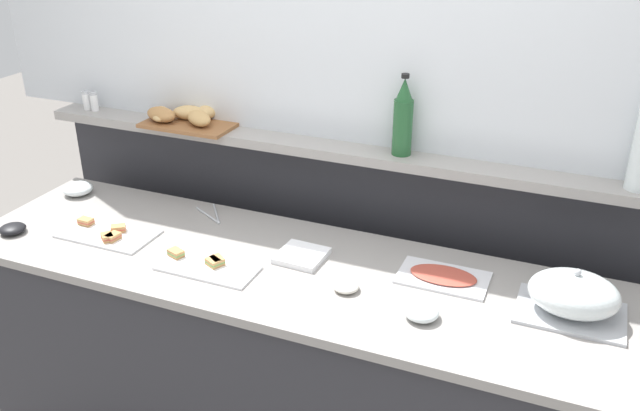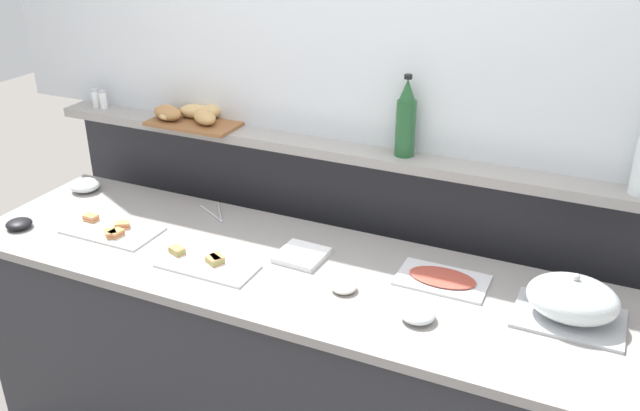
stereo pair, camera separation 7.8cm
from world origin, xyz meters
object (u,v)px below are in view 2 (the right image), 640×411
(salt_shaker, at_px, (96,98))
(serving_tongs, at_px, (216,213))
(glass_bowl_large, at_px, (85,186))
(condiment_bowl_teal, at_px, (344,287))
(bread_basket, at_px, (192,115))
(pepper_shaker, at_px, (103,99))
(cold_cuts_platter, at_px, (442,279))
(condiment_bowl_dark, at_px, (19,224))
(napkin_stack, at_px, (302,255))
(wine_bottle_green, at_px, (406,120))
(serving_cloche, at_px, (572,300))
(glass_bowl_medium, at_px, (418,315))
(sandwich_platter_rear, at_px, (206,264))
(sandwich_platter_front, at_px, (112,229))

(salt_shaker, bearing_deg, serving_tongs, -15.16)
(serving_tongs, height_order, salt_shaker, salt_shaker)
(salt_shaker, bearing_deg, glass_bowl_large, -68.33)
(condiment_bowl_teal, height_order, bread_basket, bread_basket)
(pepper_shaker, bearing_deg, salt_shaker, 180.00)
(cold_cuts_platter, relative_size, salt_shaker, 3.62)
(glass_bowl_large, height_order, condiment_bowl_dark, glass_bowl_large)
(serving_tongs, bearing_deg, napkin_stack, -20.17)
(condiment_bowl_teal, xyz_separation_m, condiment_bowl_dark, (-1.37, -0.12, 0.00))
(condiment_bowl_dark, bearing_deg, glass_bowl_large, 92.01)
(serving_tongs, distance_m, wine_bottle_green, 0.89)
(serving_tongs, relative_size, bread_basket, 0.41)
(serving_cloche, height_order, pepper_shaker, pepper_shaker)
(serving_tongs, bearing_deg, glass_bowl_medium, -20.90)
(salt_shaker, xyz_separation_m, pepper_shaker, (0.04, 0.00, 0.00))
(serving_tongs, bearing_deg, serving_cloche, -7.12)
(napkin_stack, bearing_deg, glass_bowl_large, 173.09)
(glass_bowl_large, xyz_separation_m, pepper_shaker, (-0.05, 0.25, 0.33))
(salt_shaker, bearing_deg, condiment_bowl_teal, -19.60)
(napkin_stack, bearing_deg, serving_cloche, -0.01)
(serving_cloche, bearing_deg, sandwich_platter_rear, -170.93)
(condiment_bowl_dark, bearing_deg, sandwich_platter_front, 19.88)
(serving_tongs, height_order, pepper_shaker, pepper_shaker)
(sandwich_platter_front, bearing_deg, glass_bowl_large, 144.49)
(cold_cuts_platter, height_order, wine_bottle_green, wine_bottle_green)
(glass_bowl_medium, relative_size, pepper_shaker, 1.29)
(condiment_bowl_dark, bearing_deg, serving_cloche, 7.01)
(glass_bowl_large, relative_size, serving_tongs, 0.80)
(glass_bowl_medium, xyz_separation_m, pepper_shaker, (-1.72, 0.59, 0.33))
(salt_shaker, height_order, pepper_shaker, same)
(cold_cuts_platter, relative_size, wine_bottle_green, 1.00)
(salt_shaker, bearing_deg, napkin_stack, -17.14)
(wine_bottle_green, bearing_deg, cold_cuts_platter, -51.40)
(glass_bowl_medium, bearing_deg, pepper_shaker, 161.11)
(cold_cuts_platter, bearing_deg, serving_tongs, 173.12)
(napkin_stack, bearing_deg, condiment_bowl_teal, -31.63)
(glass_bowl_large, xyz_separation_m, napkin_stack, (1.16, -0.14, -0.01))
(sandwich_platter_front, relative_size, serving_tongs, 2.27)
(serving_cloche, xyz_separation_m, glass_bowl_large, (-2.11, 0.14, -0.05))
(glass_bowl_medium, bearing_deg, glass_bowl_large, 168.40)
(sandwich_platter_rear, distance_m, cold_cuts_platter, 0.85)
(serving_tongs, distance_m, napkin_stack, 0.52)
(condiment_bowl_dark, height_order, serving_tongs, condiment_bowl_dark)
(glass_bowl_medium, bearing_deg, wine_bottle_green, 113.50)
(sandwich_platter_front, relative_size, sandwich_platter_rear, 1.04)
(bread_basket, bearing_deg, wine_bottle_green, 0.71)
(sandwich_platter_front, xyz_separation_m, serving_tongs, (0.29, 0.31, -0.00))
(sandwich_platter_rear, bearing_deg, salt_shaker, 148.82)
(cold_cuts_platter, relative_size, condiment_bowl_teal, 3.51)
(sandwich_platter_front, bearing_deg, wine_bottle_green, 26.80)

